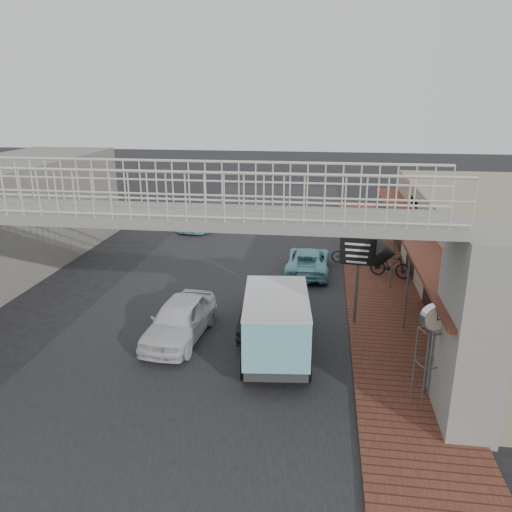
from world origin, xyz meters
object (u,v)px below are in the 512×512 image
(dark_sedan, at_px, (269,306))
(arrow_sign, at_px, (383,255))
(angkot_van, at_px, (276,317))
(white_hatchback, at_px, (180,319))
(motorcycle_near, at_px, (350,254))
(street_clock, at_px, (433,322))
(angkot_curb, at_px, (308,261))
(motorcycle_far, at_px, (391,265))
(angkot_far, at_px, (201,217))

(dark_sedan, height_order, arrow_sign, arrow_sign)
(angkot_van, distance_m, arrow_sign, 4.45)
(white_hatchback, relative_size, motorcycle_near, 2.29)
(arrow_sign, bearing_deg, street_clock, -73.28)
(dark_sedan, distance_m, angkot_van, 2.35)
(angkot_curb, distance_m, arrow_sign, 6.51)
(motorcycle_near, relative_size, street_clock, 0.64)
(dark_sedan, distance_m, motorcycle_far, 7.35)
(motorcycle_near, height_order, motorcycle_far, motorcycle_far)
(motorcycle_far, bearing_deg, angkot_van, 169.12)
(white_hatchback, relative_size, arrow_sign, 1.25)
(angkot_van, height_order, motorcycle_far, angkot_van)
(angkot_curb, relative_size, motorcycle_far, 2.26)
(white_hatchback, distance_m, dark_sedan, 3.23)
(white_hatchback, distance_m, motorcycle_far, 10.41)
(motorcycle_near, bearing_deg, angkot_far, 57.12)
(angkot_far, bearing_deg, arrow_sign, -47.53)
(white_hatchback, xyz_separation_m, angkot_van, (3.36, -0.77, 0.66))
(angkot_curb, height_order, motorcycle_near, angkot_curb)
(motorcycle_near, bearing_deg, dark_sedan, 158.50)
(dark_sedan, height_order, street_clock, street_clock)
(dark_sedan, xyz_separation_m, angkot_van, (0.47, -2.21, 0.62))
(dark_sedan, bearing_deg, arrow_sign, 5.64)
(angkot_far, relative_size, motorcycle_far, 2.50)
(dark_sedan, relative_size, motorcycle_far, 2.44)
(angkot_curb, height_order, arrow_sign, arrow_sign)
(angkot_curb, relative_size, motorcycle_near, 2.33)
(white_hatchback, distance_m, angkot_van, 3.51)
(motorcycle_far, bearing_deg, angkot_curb, 103.48)
(dark_sedan, bearing_deg, motorcycle_near, 67.28)
(angkot_van, relative_size, arrow_sign, 1.39)
(motorcycle_near, bearing_deg, angkot_van, 166.25)
(angkot_far, relative_size, angkot_van, 1.02)
(motorcycle_near, bearing_deg, arrow_sign, -172.03)
(angkot_curb, bearing_deg, street_clock, 109.76)
(angkot_far, distance_m, angkot_van, 16.95)
(angkot_curb, xyz_separation_m, motorcycle_far, (3.71, -0.36, 0.08))
(dark_sedan, distance_m, motorcycle_near, 7.88)
(angkot_far, height_order, motorcycle_far, angkot_far)
(white_hatchback, height_order, angkot_van, angkot_van)
(white_hatchback, xyz_separation_m, motorcycle_near, (6.05, 8.65, -0.13))
(angkot_far, xyz_separation_m, angkot_van, (6.27, -15.73, 0.69))
(angkot_van, relative_size, motorcycle_far, 2.46)
(dark_sedan, height_order, motorcycle_far, dark_sedan)
(dark_sedan, xyz_separation_m, motorcycle_far, (4.90, 5.47, -0.09))
(white_hatchback, relative_size, motorcycle_far, 2.22)
(dark_sedan, relative_size, angkot_far, 0.97)
(white_hatchback, xyz_separation_m, motorcycle_far, (7.78, 6.91, -0.04))
(angkot_far, distance_m, motorcycle_near, 10.96)
(white_hatchback, bearing_deg, dark_sedan, 31.28)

